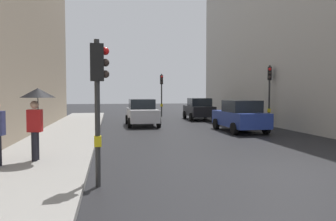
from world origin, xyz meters
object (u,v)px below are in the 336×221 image
Objects in this scene: car_dark_suv at (199,109)px; pedestrian_with_umbrella at (37,104)px; traffic_light_far_median at (162,87)px; traffic_light_mid_street at (269,84)px; traffic_light_near_left at (98,86)px; car_silver_hatchback at (142,112)px; car_blue_van at (240,116)px.

car_dark_suv is 1.99× the size of pedestrian_with_umbrella.
traffic_light_far_median is 11.65m from traffic_light_mid_street.
pedestrian_with_umbrella is (-1.85, 2.52, -0.48)m from traffic_light_near_left.
car_silver_hatchback is (-2.63, -8.19, -1.83)m from traffic_light_far_median.
car_dark_suv is 1.01× the size of car_blue_van.
car_blue_van is at bearing 52.20° from traffic_light_near_left.
car_dark_suv is 18.13m from pedestrian_with_umbrella.
traffic_light_far_median is at bearing 100.99° from car_blue_van.
traffic_light_mid_street is at bearing -62.78° from traffic_light_far_median.
car_dark_suv is at bearing 67.70° from traffic_light_near_left.
pedestrian_with_umbrella is (-12.17, -9.28, -0.87)m from traffic_light_mid_street.
traffic_light_far_median is 8.79m from car_silver_hatchback.
traffic_light_near_left is (-4.99, -22.15, -0.39)m from traffic_light_far_median.
pedestrian_with_umbrella is at bearing -110.22° from car_silver_hatchback.
traffic_light_near_left is 1.57× the size of pedestrian_with_umbrella.
traffic_light_near_left is 0.85× the size of traffic_light_mid_street.
car_silver_hatchback is at bearing 69.78° from pedestrian_with_umbrella.
car_silver_hatchback is 1.97× the size of pedestrian_with_umbrella.
traffic_light_near_left is at bearing -99.60° from car_silver_hatchback.
traffic_light_near_left is 0.79× the size of car_dark_suv.
pedestrian_with_umbrella is at bearing -120.78° from car_dark_suv.
traffic_light_mid_street is 0.94× the size of car_silver_hatchback.
traffic_light_near_left is 14.24m from car_silver_hatchback.
car_silver_hatchback is (2.36, 13.96, -1.44)m from traffic_light_near_left.
traffic_light_mid_street is 8.45m from car_silver_hatchback.
car_silver_hatchback is (-5.05, -4.10, 0.00)m from car_dark_suv.
traffic_light_mid_street is at bearing -65.09° from car_dark_suv.
pedestrian_with_umbrella is at bearing 126.39° from traffic_light_near_left.
traffic_light_far_median is 1.17× the size of traffic_light_near_left.
traffic_light_mid_street is 0.92× the size of car_dark_suv.
traffic_light_mid_street reaches higher than traffic_light_far_median.
traffic_light_far_median is at bearing 70.78° from pedestrian_with_umbrella.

